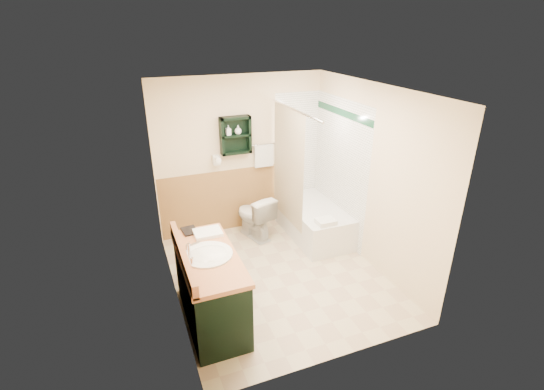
{
  "coord_description": "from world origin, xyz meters",
  "views": [
    {
      "loc": [
        -1.66,
        -3.99,
        3.06
      ],
      "look_at": [
        -0.0,
        0.2,
        1.08
      ],
      "focal_mm": 26.0,
      "sensor_mm": 36.0,
      "label": 1
    }
  ],
  "objects_px": {
    "toilet": "(254,216)",
    "soap_bottle_a": "(228,133)",
    "soap_bottle_b": "(238,131)",
    "wall_shelf": "(236,135)",
    "hair_dryer": "(216,160)",
    "vanity_book": "(182,225)",
    "vanity": "(210,288)",
    "bathtub": "(312,219)"
  },
  "relations": [
    {
      "from": "wall_shelf",
      "to": "vanity_book",
      "type": "xyz_separation_m",
      "value": [
        -1.06,
        -1.33,
        -0.6
      ]
    },
    {
      "from": "wall_shelf",
      "to": "hair_dryer",
      "type": "bearing_deg",
      "value": 175.24
    },
    {
      "from": "bathtub",
      "to": "vanity_book",
      "type": "bearing_deg",
      "value": -159.39
    },
    {
      "from": "wall_shelf",
      "to": "hair_dryer",
      "type": "distance_m",
      "value": 0.46
    },
    {
      "from": "wall_shelf",
      "to": "vanity",
      "type": "bearing_deg",
      "value": -115.3
    },
    {
      "from": "vanity",
      "to": "soap_bottle_b",
      "type": "xyz_separation_m",
      "value": [
        0.93,
        1.89,
        1.2
      ]
    },
    {
      "from": "vanity",
      "to": "toilet",
      "type": "distance_m",
      "value": 1.9
    },
    {
      "from": "vanity",
      "to": "bathtub",
      "type": "xyz_separation_m",
      "value": [
        1.92,
        1.35,
        -0.17
      ]
    },
    {
      "from": "toilet",
      "to": "vanity_book",
      "type": "xyz_separation_m",
      "value": [
        -1.22,
        -1.02,
        0.6
      ]
    },
    {
      "from": "vanity",
      "to": "toilet",
      "type": "bearing_deg",
      "value": 56.42
    },
    {
      "from": "hair_dryer",
      "to": "bathtub",
      "type": "height_order",
      "value": "hair_dryer"
    },
    {
      "from": "bathtub",
      "to": "toilet",
      "type": "relative_size",
      "value": 2.15
    },
    {
      "from": "vanity",
      "to": "toilet",
      "type": "xyz_separation_m",
      "value": [
        1.05,
        1.59,
        -0.08
      ]
    },
    {
      "from": "hair_dryer",
      "to": "soap_bottle_b",
      "type": "distance_m",
      "value": 0.54
    },
    {
      "from": "toilet",
      "to": "vanity_book",
      "type": "bearing_deg",
      "value": 23.49
    },
    {
      "from": "wall_shelf",
      "to": "vanity",
      "type": "xyz_separation_m",
      "value": [
        -0.89,
        -1.89,
        -1.13
      ]
    },
    {
      "from": "wall_shelf",
      "to": "soap_bottle_b",
      "type": "distance_m",
      "value": 0.08
    },
    {
      "from": "soap_bottle_a",
      "to": "vanity_book",
      "type": "bearing_deg",
      "value": -125.77
    },
    {
      "from": "hair_dryer",
      "to": "vanity_book",
      "type": "xyz_separation_m",
      "value": [
        -0.76,
        -1.35,
        -0.25
      ]
    },
    {
      "from": "hair_dryer",
      "to": "vanity_book",
      "type": "height_order",
      "value": "hair_dryer"
    },
    {
      "from": "vanity",
      "to": "bathtub",
      "type": "distance_m",
      "value": 2.35
    },
    {
      "from": "hair_dryer",
      "to": "wall_shelf",
      "type": "bearing_deg",
      "value": -4.76
    },
    {
      "from": "vanity_book",
      "to": "soap_bottle_a",
      "type": "height_order",
      "value": "soap_bottle_a"
    },
    {
      "from": "wall_shelf",
      "to": "bathtub",
      "type": "bearing_deg",
      "value": -28.02
    },
    {
      "from": "wall_shelf",
      "to": "vanity_book",
      "type": "bearing_deg",
      "value": -128.57
    },
    {
      "from": "toilet",
      "to": "soap_bottle_a",
      "type": "xyz_separation_m",
      "value": [
        -0.26,
        0.3,
        1.26
      ]
    },
    {
      "from": "wall_shelf",
      "to": "toilet",
      "type": "bearing_deg",
      "value": -62.89
    },
    {
      "from": "vanity",
      "to": "toilet",
      "type": "height_order",
      "value": "vanity"
    },
    {
      "from": "wall_shelf",
      "to": "bathtub",
      "type": "xyz_separation_m",
      "value": [
        1.03,
        -0.55,
        -1.31
      ]
    },
    {
      "from": "hair_dryer",
      "to": "vanity_book",
      "type": "bearing_deg",
      "value": -119.3
    },
    {
      "from": "soap_bottle_a",
      "to": "soap_bottle_b",
      "type": "distance_m",
      "value": 0.15
    },
    {
      "from": "toilet",
      "to": "soap_bottle_a",
      "type": "height_order",
      "value": "soap_bottle_a"
    },
    {
      "from": "wall_shelf",
      "to": "soap_bottle_a",
      "type": "xyz_separation_m",
      "value": [
        -0.11,
        -0.01,
        0.05
      ]
    },
    {
      "from": "soap_bottle_a",
      "to": "wall_shelf",
      "type": "bearing_deg",
      "value": 2.71
    },
    {
      "from": "vanity",
      "to": "hair_dryer",
      "type": "bearing_deg",
      "value": 72.77
    },
    {
      "from": "toilet",
      "to": "soap_bottle_a",
      "type": "relative_size",
      "value": 4.88
    },
    {
      "from": "soap_bottle_b",
      "to": "vanity",
      "type": "bearing_deg",
      "value": -116.32
    },
    {
      "from": "soap_bottle_a",
      "to": "soap_bottle_b",
      "type": "bearing_deg",
      "value": 0.0
    },
    {
      "from": "soap_bottle_a",
      "to": "soap_bottle_b",
      "type": "xyz_separation_m",
      "value": [
        0.14,
        0.0,
        0.02
      ]
    },
    {
      "from": "bathtub",
      "to": "vanity",
      "type": "bearing_deg",
      "value": -144.93
    },
    {
      "from": "vanity",
      "to": "soap_bottle_b",
      "type": "height_order",
      "value": "soap_bottle_b"
    },
    {
      "from": "soap_bottle_a",
      "to": "bathtub",
      "type": "bearing_deg",
      "value": -25.54
    }
  ]
}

